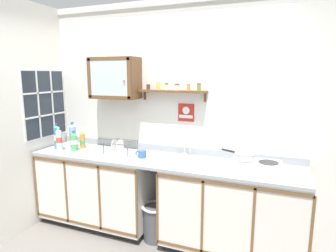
% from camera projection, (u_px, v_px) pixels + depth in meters
% --- Properties ---
extents(back_wall, '(3.67, 0.07, 2.66)m').
position_uv_depth(back_wall, '(170.00, 117.00, 3.37)').
color(back_wall, silver).
rests_on(back_wall, ground).
extents(side_wall_left, '(0.05, 3.49, 2.66)m').
position_uv_depth(side_wall_left, '(2.00, 123.00, 3.04)').
color(side_wall_left, silver).
rests_on(side_wall_left, ground).
extents(lower_cabinet_run, '(1.40, 0.62, 0.89)m').
position_uv_depth(lower_cabinet_run, '(99.00, 188.00, 3.52)').
color(lower_cabinet_run, black).
rests_on(lower_cabinet_run, ground).
extents(lower_cabinet_run_right, '(1.43, 0.62, 0.89)m').
position_uv_depth(lower_cabinet_run_right, '(232.00, 211.00, 2.94)').
color(lower_cabinet_run_right, black).
rests_on(lower_cabinet_run_right, ground).
extents(countertop, '(3.03, 0.64, 0.03)m').
position_uv_depth(countertop, '(160.00, 160.00, 3.14)').
color(countertop, '#9EA3A8').
rests_on(countertop, lower_cabinet_run).
extents(backsplash, '(3.03, 0.02, 0.08)m').
position_uv_depth(backsplash, '(169.00, 149.00, 3.40)').
color(backsplash, '#9EA3A8').
rests_on(backsplash, countertop).
extents(sink, '(0.55, 0.42, 0.43)m').
position_uv_depth(sink, '(177.00, 160.00, 3.11)').
color(sink, silver).
rests_on(sink, countertop).
extents(hot_plate_stove, '(0.47, 0.31, 0.09)m').
position_uv_depth(hot_plate_stove, '(256.00, 166.00, 2.77)').
color(hot_plate_stove, silver).
rests_on(hot_plate_stove, countertop).
extents(saucepan, '(0.35, 0.21, 0.07)m').
position_uv_depth(saucepan, '(244.00, 156.00, 2.82)').
color(saucepan, silver).
rests_on(saucepan, hot_plate_stove).
extents(bottle_water_blue_0, '(0.08, 0.08, 0.33)m').
position_uv_depth(bottle_water_blue_0, '(73.00, 136.00, 3.60)').
color(bottle_water_blue_0, '#8CB7E0').
rests_on(bottle_water_blue_0, countertop).
extents(bottle_juice_amber_1, '(0.06, 0.06, 0.23)m').
position_uv_depth(bottle_juice_amber_1, '(82.00, 140.00, 3.58)').
color(bottle_juice_amber_1, gold).
rests_on(bottle_juice_amber_1, countertop).
extents(bottle_water_clear_2, '(0.07, 0.07, 0.29)m').
position_uv_depth(bottle_water_clear_2, '(59.00, 140.00, 3.47)').
color(bottle_water_clear_2, silver).
rests_on(bottle_water_clear_2, countertop).
extents(bottle_detergent_teal_3, '(0.07, 0.07, 0.32)m').
position_uv_depth(bottle_detergent_teal_3, '(57.00, 137.00, 3.55)').
color(bottle_detergent_teal_3, teal).
rests_on(bottle_detergent_teal_3, countertop).
extents(bottle_soda_green_4, '(0.08, 0.08, 0.24)m').
position_uv_depth(bottle_soda_green_4, '(74.00, 141.00, 3.47)').
color(bottle_soda_green_4, '#4CB266').
rests_on(bottle_soda_green_4, countertop).
extents(dish_rack, '(0.34, 0.26, 0.17)m').
position_uv_depth(dish_rack, '(120.00, 151.00, 3.34)').
color(dish_rack, '#B2B2B7').
rests_on(dish_rack, countertop).
extents(mug, '(0.13, 0.09, 0.09)m').
position_uv_depth(mug, '(142.00, 154.00, 3.18)').
color(mug, '#3F6699').
rests_on(mug, countertop).
extents(wall_cabinet, '(0.59, 0.29, 0.48)m').
position_uv_depth(wall_cabinet, '(115.00, 78.00, 3.37)').
color(wall_cabinet, brown).
extents(spice_shelf, '(0.80, 0.14, 0.23)m').
position_uv_depth(spice_shelf, '(172.00, 90.00, 3.21)').
color(spice_shelf, brown).
extents(warning_sign, '(0.19, 0.01, 0.20)m').
position_uv_depth(warning_sign, '(186.00, 113.00, 3.26)').
color(warning_sign, '#B2261E').
extents(window, '(0.03, 0.69, 0.85)m').
position_uv_depth(window, '(45.00, 104.00, 3.55)').
color(window, '#262D38').
extents(trash_bin, '(0.31, 0.31, 0.41)m').
position_uv_depth(trash_bin, '(156.00, 222.00, 3.19)').
color(trash_bin, '#4C4C51').
rests_on(trash_bin, ground).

